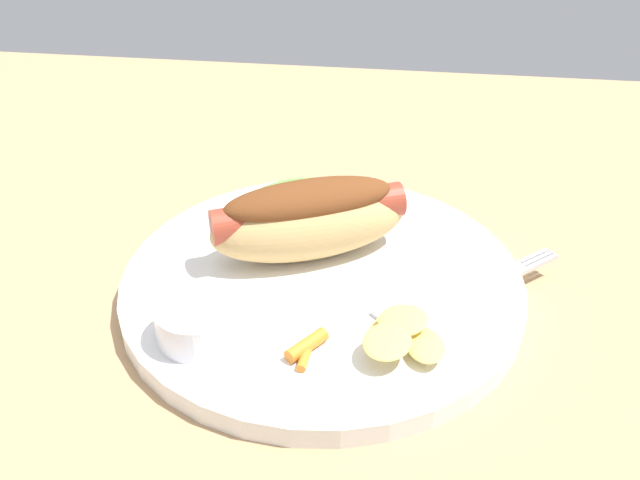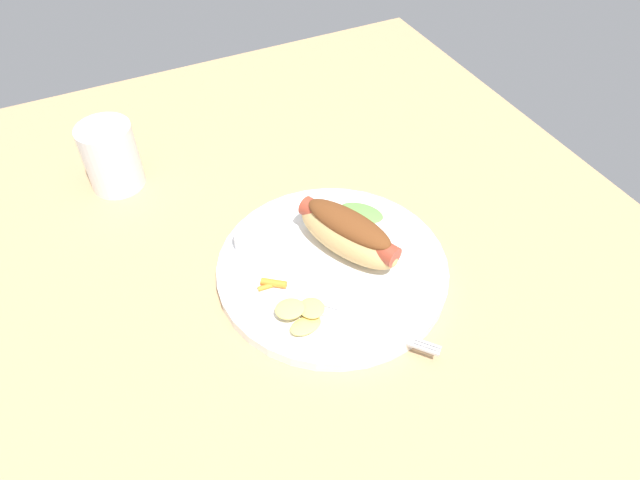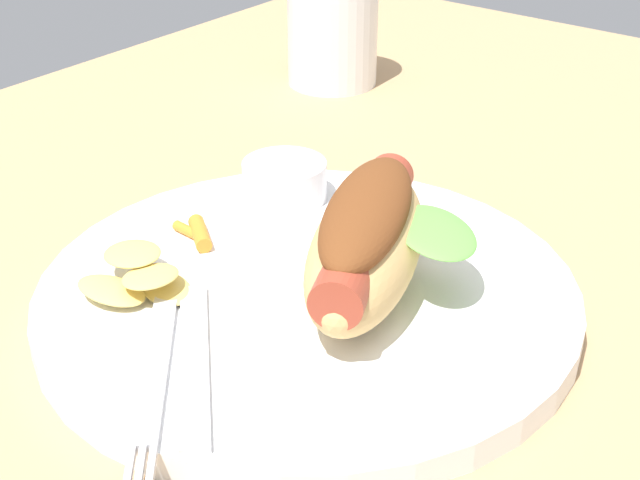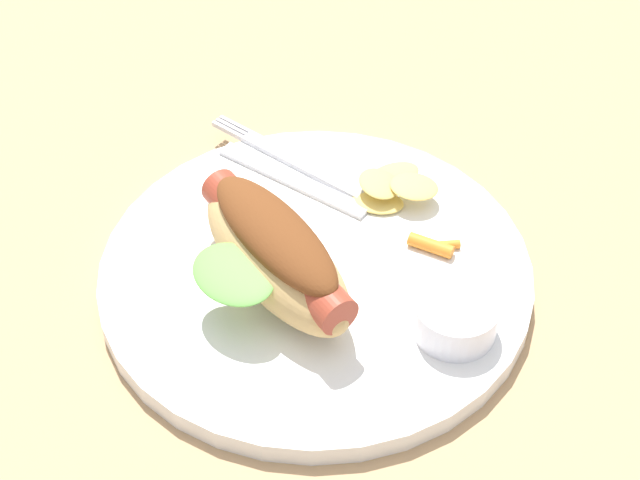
% 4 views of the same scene
% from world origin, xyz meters
% --- Properties ---
extents(ground_plane, '(1.20, 0.90, 0.02)m').
position_xyz_m(ground_plane, '(0.00, 0.00, -0.01)').
color(ground_plane, tan).
extents(plate, '(0.30, 0.30, 0.02)m').
position_xyz_m(plate, '(-0.00, -0.02, 0.01)').
color(plate, white).
rests_on(plate, ground_plane).
extents(hot_dog, '(0.16, 0.12, 0.06)m').
position_xyz_m(hot_dog, '(-0.01, 0.01, 0.05)').
color(hot_dog, tan).
rests_on(hot_dog, plate).
extents(sauce_ramekin, '(0.05, 0.05, 0.03)m').
position_xyz_m(sauce_ramekin, '(-0.07, -0.10, 0.03)').
color(sauce_ramekin, white).
rests_on(sauce_ramekin, plate).
extents(fork, '(0.13, 0.11, 0.00)m').
position_xyz_m(fork, '(0.11, -0.02, 0.02)').
color(fork, silver).
rests_on(fork, plate).
extents(knife, '(0.10, 0.10, 0.00)m').
position_xyz_m(knife, '(0.09, -0.02, 0.02)').
color(knife, silver).
rests_on(knife, plate).
extents(chips_pile, '(0.06, 0.07, 0.02)m').
position_xyz_m(chips_pile, '(0.06, -0.09, 0.03)').
color(chips_pile, '#E4C562').
rests_on(chips_pile, plate).
extents(carrot_garnish, '(0.03, 0.04, 0.01)m').
position_xyz_m(carrot_garnish, '(0.00, -0.10, 0.02)').
color(carrot_garnish, orange).
rests_on(carrot_garnish, plate).
extents(drinking_cup, '(0.08, 0.08, 0.10)m').
position_xyz_m(drinking_cup, '(-0.30, -0.23, 0.05)').
color(drinking_cup, white).
rests_on(drinking_cup, ground_plane).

